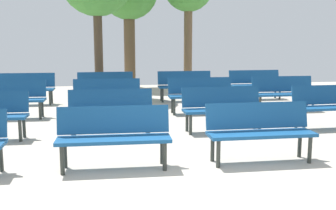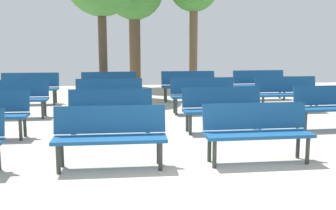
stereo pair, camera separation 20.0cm
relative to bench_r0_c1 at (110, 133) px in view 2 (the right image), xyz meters
The scene contains 14 objects.
ground_plane 1.99m from the bench_r0_c1, 55.62° to the right, with size 24.00×24.00×0.00m, color #B2A899.
bench_r0_c1 is the anchor object (origin of this frame).
bench_r0_c2 2.17m from the bench_r0_c1, ahead, with size 1.60×0.49×0.87m.
bench_r1_c1 1.99m from the bench_r0_c1, 90.73° to the left, with size 1.61×0.50×0.87m.
bench_r1_c2 2.99m from the bench_r0_c1, 43.12° to the left, with size 1.61×0.51×0.87m.
bench_r1_c3 4.92m from the bench_r0_c1, 24.28° to the left, with size 1.62×0.54×0.87m.
bench_r2_c0 4.65m from the bench_r0_c1, 119.84° to the left, with size 1.60×0.49×0.87m.
bench_r2_c1 4.07m from the bench_r0_c1, 91.31° to the left, with size 1.60×0.49×0.87m.
bench_r2_c2 4.63m from the bench_r0_c1, 61.53° to the left, with size 1.61×0.50×0.87m.
bench_r2_c3 5.99m from the bench_r0_c1, 42.97° to the left, with size 1.61×0.50×0.87m.
bench_r3_c0 6.51m from the bench_r0_c1, 111.25° to the left, with size 1.61×0.52×0.87m.
bench_r3_c1 6.13m from the bench_r0_c1, 91.23° to the left, with size 1.61×0.53×0.87m.
bench_r3_c2 6.49m from the bench_r0_c1, 70.17° to the left, with size 1.61×0.50×0.87m.
bench_r3_c3 7.56m from the bench_r0_c1, 54.37° to the left, with size 1.61×0.52×0.87m.
Camera 2 is at (-0.96, -4.11, 1.83)m, focal length 43.36 mm.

